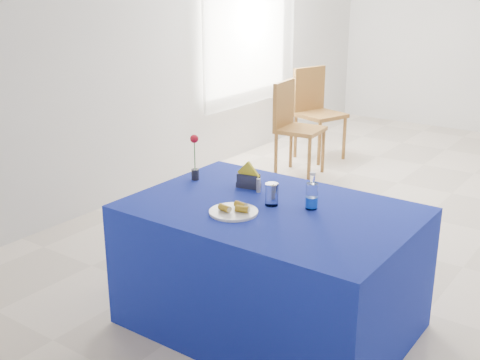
# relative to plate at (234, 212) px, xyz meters

# --- Properties ---
(floor) EXTENTS (7.00, 7.00, 0.00)m
(floor) POSITION_rel_plate_xyz_m (0.31, 2.43, -0.77)
(floor) COLOR beige
(floor) RESTS_ON ground
(room_shell) EXTENTS (7.00, 7.00, 7.00)m
(room_shell) POSITION_rel_plate_xyz_m (0.31, 2.43, 0.98)
(room_shell) COLOR silver
(room_shell) RESTS_ON ground
(window_pane) EXTENTS (0.04, 1.50, 1.60)m
(window_pane) POSITION_rel_plate_xyz_m (-2.16, 3.23, 0.78)
(window_pane) COLOR white
(window_pane) RESTS_ON room_shell
(curtain) EXTENTS (0.04, 1.75, 1.85)m
(curtain) POSITION_rel_plate_xyz_m (-2.09, 3.23, 0.78)
(curtain) COLOR white
(curtain) RESTS_ON room_shell
(plate) EXTENTS (0.27, 0.27, 0.01)m
(plate) POSITION_rel_plate_xyz_m (0.00, 0.00, 0.00)
(plate) COLOR white
(plate) RESTS_ON blue_table
(drinking_glass) EXTENTS (0.08, 0.08, 0.13)m
(drinking_glass) POSITION_rel_plate_xyz_m (0.10, 0.23, 0.06)
(drinking_glass) COLOR silver
(drinking_glass) RESTS_ON blue_table
(salt_shaker) EXTENTS (0.03, 0.03, 0.08)m
(salt_shaker) POSITION_rel_plate_xyz_m (-0.08, 0.37, 0.04)
(salt_shaker) COLOR gray
(salt_shaker) RESTS_ON blue_table
(pepper_shaker) EXTENTS (0.03, 0.03, 0.08)m
(pepper_shaker) POSITION_rel_plate_xyz_m (0.02, 0.33, 0.04)
(pepper_shaker) COLOR slate
(pepper_shaker) RESTS_ON blue_table
(blue_table) EXTENTS (1.60, 1.10, 0.76)m
(blue_table) POSITION_rel_plate_xyz_m (0.12, 0.20, -0.39)
(blue_table) COLOR navy
(blue_table) RESTS_ON floor
(water_bottle) EXTENTS (0.07, 0.07, 0.21)m
(water_bottle) POSITION_rel_plate_xyz_m (0.32, 0.31, 0.06)
(water_bottle) COLOR silver
(water_bottle) RESTS_ON blue_table
(napkin_holder) EXTENTS (0.16, 0.09, 0.17)m
(napkin_holder) POSITION_rel_plate_xyz_m (-0.18, 0.40, 0.04)
(napkin_holder) COLOR #333237
(napkin_holder) RESTS_ON blue_table
(rose_vase) EXTENTS (0.05, 0.05, 0.30)m
(rose_vase) POSITION_rel_plate_xyz_m (-0.55, 0.33, 0.14)
(rose_vase) COLOR #232227
(rose_vase) RESTS_ON blue_table
(chair_win_a) EXTENTS (0.49, 0.49, 0.99)m
(chair_win_a) POSITION_rel_plate_xyz_m (-1.31, 2.85, -0.20)
(chair_win_a) COLOR #925F2A
(chair_win_a) RESTS_ON floor
(chair_win_b) EXTENTS (0.58, 0.58, 1.04)m
(chair_win_b) POSITION_rel_plate_xyz_m (-1.44, 3.56, -0.17)
(chair_win_b) COLOR #925F2A
(chair_win_b) RESTS_ON floor
(banana_pieces) EXTENTS (0.17, 0.14, 0.04)m
(banana_pieces) POSITION_rel_plate_xyz_m (0.01, 0.01, 0.03)
(banana_pieces) COLOR yellow
(banana_pieces) RESTS_ON plate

